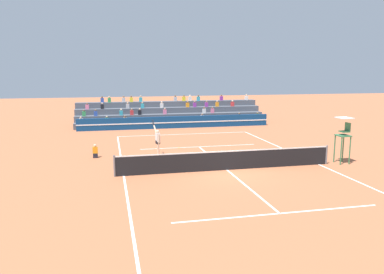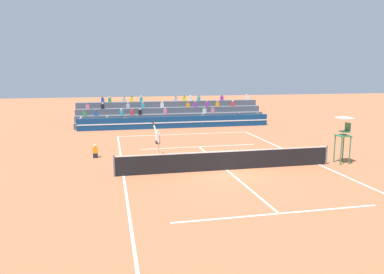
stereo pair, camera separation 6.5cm
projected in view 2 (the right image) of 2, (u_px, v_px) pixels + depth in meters
The scene contains 9 objects.
ground_plane at pixel (227, 170), 20.20m from camera, with size 120.00×120.00×0.00m, color #AD603D.
court_lines at pixel (227, 170), 20.20m from camera, with size 11.10×23.90×0.01m.
tennis_net at pixel (227, 160), 20.10m from camera, with size 12.00×0.10×1.10m.
sponsor_banner_wall at pixel (177, 122), 34.96m from camera, with size 18.00×0.26×1.10m.
bleacher_stand at pixel (171, 115), 37.96m from camera, with size 18.64×3.80×2.83m.
umpire_chair at pixel (344, 134), 21.38m from camera, with size 0.76×0.84×2.67m.
ball_kid_courtside at pixel (95, 152), 23.07m from camera, with size 0.30×0.36×0.84m.
tennis_player at pixel (158, 141), 23.12m from camera, with size 0.39×1.32×2.30m.
tennis_ball at pixel (179, 148), 25.86m from camera, with size 0.07×0.07×0.07m, color #C6DB33.
Camera 2 is at (-6.05, -18.71, 5.27)m, focal length 35.00 mm.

